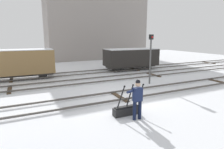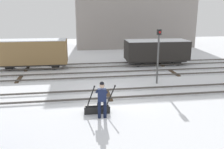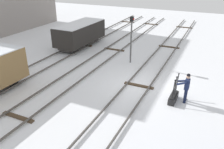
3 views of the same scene
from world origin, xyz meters
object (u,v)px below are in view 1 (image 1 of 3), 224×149
object	(u,v)px
rail_worker	(137,97)
signal_post	(151,54)
switch_lever_frame	(127,110)
freight_car_near_switch	(17,63)
freight_car_mid_siding	(131,58)

from	to	relation	value
rail_worker	signal_post	distance (m)	6.65
switch_lever_frame	freight_car_near_switch	world-z (taller)	freight_car_near_switch
switch_lever_frame	rail_worker	world-z (taller)	rail_worker
switch_lever_frame	rail_worker	xyz separation A→B (m)	(0.17, -0.59, 0.74)
switch_lever_frame	signal_post	distance (m)	6.53
rail_worker	freight_car_near_switch	size ratio (longest dim) A/B	0.31
signal_post	freight_car_mid_siding	distance (m)	6.20
freight_car_near_switch	freight_car_mid_siding	bearing A→B (deg)	0.98
rail_worker	freight_car_near_switch	distance (m)	11.69
signal_post	switch_lever_frame	bearing A→B (deg)	-136.01
signal_post	freight_car_mid_siding	world-z (taller)	signal_post
freight_car_mid_siding	freight_car_near_switch	size ratio (longest dim) A/B	0.98
rail_worker	switch_lever_frame	bearing A→B (deg)	106.94
switch_lever_frame	freight_car_mid_siding	distance (m)	12.02
rail_worker	freight_car_mid_siding	size ratio (longest dim) A/B	0.31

